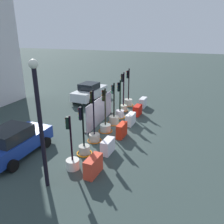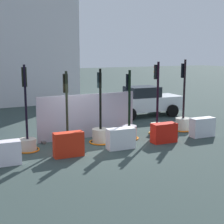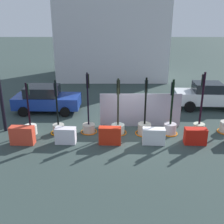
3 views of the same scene
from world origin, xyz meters
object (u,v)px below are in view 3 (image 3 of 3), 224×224
construction_barrier_1 (67,135)px  car_blue_estate (47,99)px  traffic_light_0 (31,125)px  traffic_light_6 (200,122)px  construction_barrier_3 (155,136)px  traffic_light_4 (145,126)px  construction_barrier_0 (23,135)px  traffic_light_1 (59,125)px  traffic_light_2 (90,124)px  construction_barrier_2 (111,136)px  construction_barrier_4 (196,136)px  car_white_van (209,96)px  traffic_light_3 (119,125)px  traffic_light_5 (171,125)px

construction_barrier_1 → car_blue_estate: bearing=113.1°
traffic_light_0 → traffic_light_6: 9.01m
construction_barrier_3 → car_blue_estate: size_ratio=0.26×
traffic_light_4 → construction_barrier_0: traffic_light_4 is taller
traffic_light_0 → traffic_light_1: (1.46, 0.11, -0.05)m
construction_barrier_0 → traffic_light_2: bearing=23.8°
traffic_light_1 → car_blue_estate: (-1.41, 3.47, 0.38)m
construction_barrier_1 → construction_barrier_2: 2.19m
construction_barrier_3 → car_blue_estate: bearing=143.2°
traffic_light_0 → construction_barrier_4: size_ratio=2.60×
traffic_light_4 → car_white_van: traffic_light_4 is taller
traffic_light_1 → construction_barrier_3: 5.06m
traffic_light_0 → car_white_van: size_ratio=0.62×
construction_barrier_0 → car_blue_estate: car_blue_estate is taller
construction_barrier_3 → car_blue_estate: (-6.31, 4.73, 0.42)m
construction_barrier_0 → construction_barrier_1: 2.10m
traffic_light_0 → car_white_van: 11.57m
traffic_light_3 → traffic_light_4: bearing=-4.3°
traffic_light_5 → traffic_light_1: bearing=179.1°
traffic_light_1 → traffic_light_6: traffic_light_6 is taller
construction_barrier_1 → car_white_van: car_white_van is taller
construction_barrier_1 → traffic_light_3: bearing=24.6°
traffic_light_2 → car_blue_estate: bearing=132.0°
construction_barrier_2 → car_blue_estate: 6.34m
traffic_light_3 → construction_barrier_2: bearing=-107.8°
construction_barrier_3 → car_blue_estate: 7.90m
construction_barrier_3 → traffic_light_3: bearing=143.5°
traffic_light_3 → car_blue_estate: (-4.59, 3.45, 0.38)m
traffic_light_5 → traffic_light_6: traffic_light_6 is taller
construction_barrier_2 → traffic_light_6: bearing=16.5°
traffic_light_6 → construction_barrier_4: bearing=-113.2°
traffic_light_1 → traffic_light_5: bearing=-0.9°
traffic_light_3 → construction_barrier_4: bearing=-18.7°
traffic_light_6 → construction_barrier_0: traffic_light_6 is taller
construction_barrier_3 → traffic_light_6: bearing=27.9°
traffic_light_0 → construction_barrier_4: (8.41, -1.15, -0.10)m
traffic_light_1 → construction_barrier_0: bearing=-140.4°
construction_barrier_1 → construction_barrier_3: size_ratio=0.92×
construction_barrier_0 → construction_barrier_3: construction_barrier_0 is taller
traffic_light_2 → car_white_van: size_ratio=0.72×
traffic_light_1 → construction_barrier_2: (2.76, -1.28, -0.01)m
car_blue_estate → traffic_light_1: bearing=-67.8°
traffic_light_2 → construction_barrier_3: 3.58m
traffic_light_4 → construction_barrier_4: size_ratio=2.83×
traffic_light_1 → construction_barrier_2: 3.05m
traffic_light_0 → construction_barrier_2: bearing=-15.6°
traffic_light_5 → construction_barrier_3: (-1.04, -1.17, -0.09)m
construction_barrier_0 → construction_barrier_1: (2.10, 0.09, -0.05)m
construction_barrier_3 → traffic_light_1: bearing=165.6°
traffic_light_0 → traffic_light_3: 4.64m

